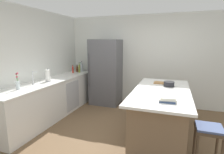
# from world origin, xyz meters

# --- Properties ---
(ground_plane) EXTENTS (7.20, 7.20, 0.00)m
(ground_plane) POSITION_xyz_m (0.00, 0.00, 0.00)
(ground_plane) COLOR brown
(wall_rear) EXTENTS (6.00, 0.10, 2.60)m
(wall_rear) POSITION_xyz_m (0.00, 2.25, 1.30)
(wall_rear) COLOR silver
(wall_rear) RESTS_ON ground_plane
(wall_left) EXTENTS (0.10, 6.00, 2.60)m
(wall_left) POSITION_xyz_m (-2.45, 0.00, 1.30)
(wall_left) COLOR silver
(wall_left) RESTS_ON ground_plane
(counter_run_left) EXTENTS (0.68, 3.19, 0.92)m
(counter_run_left) POSITION_xyz_m (-2.07, 0.52, 0.46)
(counter_run_left) COLOR silver
(counter_run_left) RESTS_ON ground_plane
(kitchen_island) EXTENTS (1.01, 2.12, 0.94)m
(kitchen_island) POSITION_xyz_m (0.53, 0.34, 0.48)
(kitchen_island) COLOR #7A6047
(kitchen_island) RESTS_ON ground_plane
(refrigerator) EXTENTS (0.84, 0.72, 1.90)m
(refrigerator) POSITION_xyz_m (-1.18, 1.86, 0.95)
(refrigerator) COLOR #56565B
(refrigerator) RESTS_ON ground_plane
(bar_stool) EXTENTS (0.36, 0.36, 0.68)m
(bar_stool) POSITION_xyz_m (1.24, -0.41, 0.55)
(bar_stool) COLOR #473828
(bar_stool) RESTS_ON ground_plane
(sink_faucet) EXTENTS (0.15, 0.05, 0.30)m
(sink_faucet) POSITION_xyz_m (-2.12, -0.02, 1.08)
(sink_faucet) COLOR silver
(sink_faucet) RESTS_ON counter_run_left
(flower_vase) EXTENTS (0.08, 0.08, 0.34)m
(flower_vase) POSITION_xyz_m (-2.11, -0.44, 1.03)
(flower_vase) COLOR silver
(flower_vase) RESTS_ON counter_run_left
(paper_towel_roll) EXTENTS (0.14, 0.14, 0.31)m
(paper_towel_roll) POSITION_xyz_m (-2.05, 0.36, 1.05)
(paper_towel_roll) COLOR gray
(paper_towel_roll) RESTS_ON counter_run_left
(gin_bottle) EXTENTS (0.07, 0.07, 0.28)m
(gin_bottle) POSITION_xyz_m (-2.10, 2.00, 1.03)
(gin_bottle) COLOR #8CB79E
(gin_bottle) RESTS_ON counter_run_left
(soda_bottle) EXTENTS (0.07, 0.07, 0.33)m
(soda_bottle) POSITION_xyz_m (-2.01, 1.91, 1.05)
(soda_bottle) COLOR silver
(soda_bottle) RESTS_ON counter_run_left
(syrup_bottle) EXTENTS (0.07, 0.07, 0.22)m
(syrup_bottle) POSITION_xyz_m (-2.12, 1.81, 1.01)
(syrup_bottle) COLOR #5B3319
(syrup_bottle) RESTS_ON counter_run_left
(olive_oil_bottle) EXTENTS (0.05, 0.05, 0.31)m
(olive_oil_bottle) POSITION_xyz_m (-1.99, 1.72, 1.04)
(olive_oil_bottle) COLOR olive
(olive_oil_bottle) RESTS_ON counter_run_left
(hot_sauce_bottle) EXTENTS (0.04, 0.04, 0.24)m
(hot_sauce_bottle) POSITION_xyz_m (-2.15, 1.62, 1.01)
(hot_sauce_bottle) COLOR red
(hot_sauce_bottle) RESTS_ON counter_run_left
(cookbook_stack) EXTENTS (0.27, 0.21, 0.08)m
(cookbook_stack) POSITION_xyz_m (0.66, -0.32, 0.98)
(cookbook_stack) COLOR #334770
(cookbook_stack) RESTS_ON kitchen_island
(mixing_bowl) EXTENTS (0.21, 0.21, 0.10)m
(mixing_bowl) POSITION_xyz_m (0.65, 0.70, 0.99)
(mixing_bowl) COLOR black
(mixing_bowl) RESTS_ON kitchen_island
(cutting_board) EXTENTS (0.34, 0.25, 0.02)m
(cutting_board) POSITION_xyz_m (0.49, 0.94, 0.95)
(cutting_board) COLOR #9E7042
(cutting_board) RESTS_ON kitchen_island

